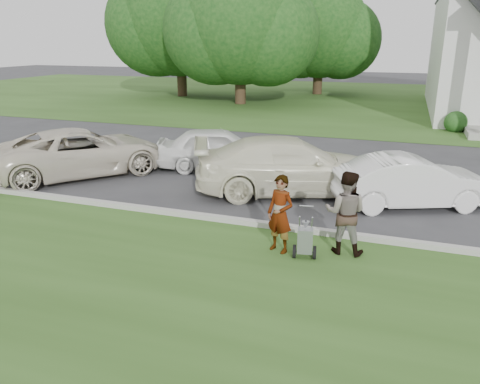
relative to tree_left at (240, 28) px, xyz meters
The scene contains 15 objects.
ground 23.95m from the tree_left, 69.98° to the right, with size 120.00×120.00×0.00m, color #333335.
grass_strip 26.73m from the tree_left, 72.22° to the right, with size 80.00×7.00×0.01m, color #2D4D1A.
church_lawn 10.74m from the tree_left, 32.03° to the left, with size 80.00×30.00×0.01m, color #2D4D1A.
curb 23.43m from the tree_left, 69.51° to the right, with size 80.00×0.18×0.15m, color #9E9E93.
tree_left is the anchor object (origin of this frame).
tree_far 6.73m from the tree_left, 153.44° to the left, with size 11.64×9.20×10.73m.
tree_back 8.95m from the tree_left, 63.43° to the left, with size 9.61×7.60×8.89m.
striping_cart 25.06m from the tree_left, 67.62° to the right, with size 0.57×1.01×0.89m.
person_left 24.64m from the tree_left, 68.75° to the right, with size 0.61×0.40×1.69m, color #999999.
person_right 24.77m from the tree_left, 65.57° to the right, with size 0.87×0.68×1.80m, color #999999.
parking_meter_near 23.71m from the tree_left, 68.33° to the right, with size 0.10×0.09×1.44m.
car_a 19.44m from the tree_left, 86.89° to the right, with size 2.58×5.60×1.56m, color beige.
car_b 17.98m from the tree_left, 73.21° to the right, with size 1.72×4.27×1.46m, color white.
car_c 20.63m from the tree_left, 66.53° to the right, with size 2.28×5.62×1.63m, color #EDE9C9.
car_d 22.30m from the tree_left, 58.49° to the right, with size 1.48×4.24×1.40m, color white.
Camera 1 is at (3.02, -9.59, 4.36)m, focal length 35.00 mm.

